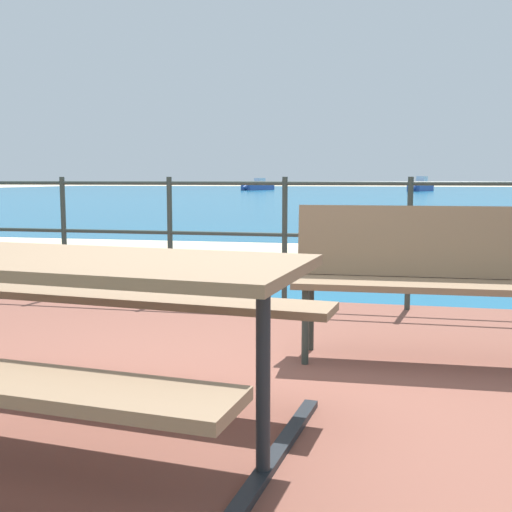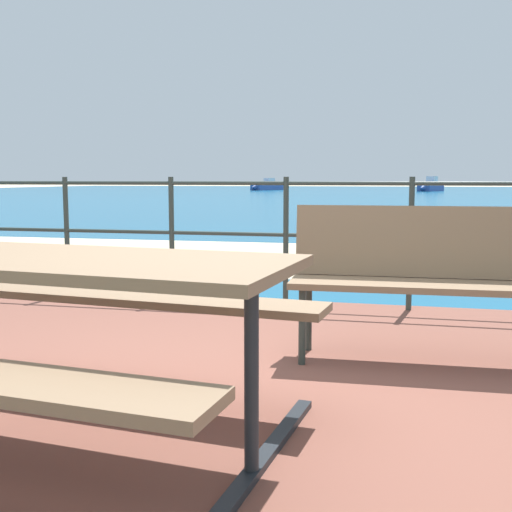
{
  "view_description": "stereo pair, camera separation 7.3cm",
  "coord_description": "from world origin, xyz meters",
  "px_view_note": "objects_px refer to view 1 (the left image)",
  "views": [
    {
      "loc": [
        0.85,
        -2.57,
        1.09
      ],
      "look_at": [
        -0.1,
        1.79,
        0.53
      ],
      "focal_mm": 43.98,
      "sensor_mm": 36.0,
      "label": 1
    },
    {
      "loc": [
        0.92,
        -2.55,
        1.09
      ],
      "look_at": [
        -0.1,
        1.79,
        0.53
      ],
      "focal_mm": 43.98,
      "sensor_mm": 36.0,
      "label": 2
    }
  ],
  "objects_px": {
    "boat_near": "(258,186)",
    "boat_mid": "(420,187)",
    "picnic_table": "(65,299)",
    "park_bench": "(428,268)"
  },
  "relations": [
    {
      "from": "boat_near",
      "to": "boat_mid",
      "type": "xyz_separation_m",
      "value": [
        14.65,
        -1.7,
        0.03
      ]
    },
    {
      "from": "picnic_table",
      "to": "park_bench",
      "type": "xyz_separation_m",
      "value": [
        1.39,
        1.53,
        -0.05
      ]
    },
    {
      "from": "picnic_table",
      "to": "boat_mid",
      "type": "height_order",
      "value": "boat_mid"
    },
    {
      "from": "boat_near",
      "to": "picnic_table",
      "type": "bearing_deg",
      "value": 30.21
    },
    {
      "from": "picnic_table",
      "to": "boat_near",
      "type": "distance_m",
      "value": 56.5
    },
    {
      "from": "boat_near",
      "to": "boat_mid",
      "type": "bearing_deg",
      "value": 102.22
    },
    {
      "from": "boat_near",
      "to": "boat_mid",
      "type": "relative_size",
      "value": 1.21
    },
    {
      "from": "boat_mid",
      "to": "boat_near",
      "type": "bearing_deg",
      "value": -74.39
    },
    {
      "from": "park_bench",
      "to": "boat_mid",
      "type": "relative_size",
      "value": 0.37
    },
    {
      "from": "picnic_table",
      "to": "boat_near",
      "type": "xyz_separation_m",
      "value": [
        -11.15,
        55.38,
        -0.28
      ]
    }
  ]
}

